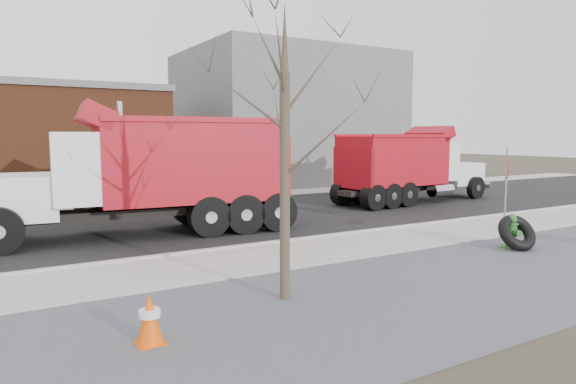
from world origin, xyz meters
TOP-DOWN VIEW (x-y plane):
  - ground at (0.00, 0.00)m, footprint 120.00×120.00m
  - gravel_verge at (0.00, -3.50)m, footprint 60.00×5.00m
  - sidewalk at (0.00, 0.25)m, footprint 60.00×2.50m
  - curb at (0.00, 1.55)m, footprint 60.00×0.15m
  - road at (0.00, 6.30)m, footprint 60.00×9.40m
  - far_sidewalk at (0.00, 12.00)m, footprint 60.00×2.00m
  - building_grey at (9.00, 18.00)m, footprint 12.00×10.00m
  - bare_tree at (-3.20, -2.60)m, footprint 3.20×3.20m
  - fire_hydrant at (3.96, -2.03)m, footprint 0.52×0.51m
  - truck_tire at (3.93, -2.20)m, footprint 1.18×1.04m
  - stop_sign at (4.92, -1.10)m, footprint 0.54×0.49m
  - traffic_cone_near at (-5.84, -3.36)m, footprint 0.39×0.39m
  - dump_truck_red_a at (8.25, 6.18)m, footprint 8.21×2.86m
  - dump_truck_red_b at (-3.49, 4.64)m, footprint 9.17×3.40m

SIDE VIEW (x-z plane):
  - ground at x=0.00m, z-range 0.00..0.00m
  - road at x=0.00m, z-range 0.00..0.02m
  - gravel_verge at x=0.00m, z-range 0.00..0.03m
  - sidewalk at x=0.00m, z-range 0.00..0.06m
  - far_sidewalk at x=0.00m, z-range 0.00..0.06m
  - curb at x=0.00m, z-range 0.00..0.11m
  - traffic_cone_near at x=-5.84m, z-range 0.00..0.76m
  - fire_hydrant at x=3.96m, z-range -0.04..0.88m
  - truck_tire at x=3.93m, z-range -0.04..0.94m
  - dump_truck_red_a at x=8.25m, z-range 0.03..3.32m
  - stop_sign at x=4.92m, z-range 0.48..3.07m
  - dump_truck_red_b at x=-3.49m, z-range 0.03..3.84m
  - bare_tree at x=-3.20m, z-range 0.70..5.90m
  - building_grey at x=9.00m, z-range 0.00..8.00m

